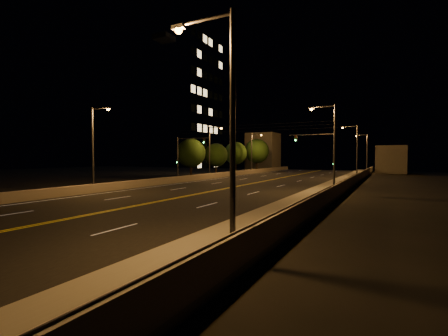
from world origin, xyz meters
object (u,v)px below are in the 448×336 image
at_px(streetlight_1, 331,142).
at_px(tree_3, 257,151).
at_px(streetlight_5, 211,148).
at_px(streetlight_6, 253,150).
at_px(traffic_signal_right, 325,153).
at_px(tree_0, 191,153).
at_px(building_tower, 164,106).
at_px(tree_1, 216,155).
at_px(streetlight_0, 225,117).
at_px(streetlight_4, 95,143).
at_px(traffic_signal_left, 184,154).
at_px(streetlight_2, 355,148).
at_px(streetlight_3, 366,151).
at_px(tree_2, 236,153).

height_order(streetlight_1, tree_3, streetlight_1).
height_order(streetlight_5, streetlight_6, same).
distance_m(traffic_signal_right, tree_0, 25.43).
distance_m(building_tower, tree_1, 22.25).
bearing_deg(streetlight_0, tree_3, 110.62).
distance_m(streetlight_0, traffic_signal_right, 27.19).
distance_m(streetlight_1, streetlight_4, 23.22).
xyz_separation_m(streetlight_0, traffic_signal_left, (-20.32, 27.13, -1.01)).
relative_size(streetlight_2, streetlight_4, 1.00).
relative_size(streetlight_0, streetlight_3, 1.00).
bearing_deg(streetlight_3, streetlight_1, -90.00).
relative_size(streetlight_4, building_tower, 0.26).
bearing_deg(streetlight_4, streetlight_3, 68.55).
bearing_deg(tree_2, streetlight_4, -83.72).
relative_size(streetlight_2, streetlight_5, 1.00).
bearing_deg(tree_0, tree_1, 92.55).
bearing_deg(tree_0, traffic_signal_right, -21.36).
distance_m(traffic_signal_right, tree_2, 38.22).
bearing_deg(tree_1, streetlight_4, -82.75).
bearing_deg(traffic_signal_right, building_tower, 148.56).
height_order(streetlight_1, building_tower, building_tower).
distance_m(streetlight_4, building_tower, 46.49).
height_order(streetlight_4, tree_2, streetlight_4).
relative_size(streetlight_3, streetlight_5, 1.00).
bearing_deg(streetlight_5, tree_2, 103.63).
bearing_deg(tree_3, streetlight_6, -74.86).
bearing_deg(tree_3, tree_1, -98.08).
bearing_deg(tree_1, streetlight_6, 64.86).
distance_m(building_tower, tree_2, 20.80).
relative_size(streetlight_0, streetlight_6, 1.00).
distance_m(streetlight_3, tree_3, 23.99).
relative_size(traffic_signal_left, building_tower, 0.19).
bearing_deg(tree_1, streetlight_5, -65.78).
xyz_separation_m(tree_0, tree_1, (-0.43, 9.58, -0.29)).
xyz_separation_m(streetlight_1, streetlight_3, (0.00, 45.51, 0.00)).
distance_m(streetlight_5, tree_1, 10.26).
relative_size(streetlight_2, tree_1, 1.37).
bearing_deg(tree_2, tree_0, -87.13).
distance_m(tree_0, tree_1, 9.60).
relative_size(streetlight_3, tree_0, 1.28).
xyz_separation_m(traffic_signal_right, building_tower, (-41.81, 25.56, 11.64)).
height_order(streetlight_4, tree_3, streetlight_4).
bearing_deg(streetlight_2, traffic_signal_left, -139.03).
distance_m(streetlight_4, traffic_signal_left, 14.12).
height_order(traffic_signal_right, traffic_signal_left, same).
distance_m(streetlight_5, building_tower, 29.14).
xyz_separation_m(streetlight_0, streetlight_4, (-21.41, 13.09, 0.00)).
xyz_separation_m(streetlight_5, traffic_signal_left, (1.09, -9.54, -1.01)).
bearing_deg(tree_3, tree_2, -116.64).
bearing_deg(streetlight_0, building_tower, 129.41).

